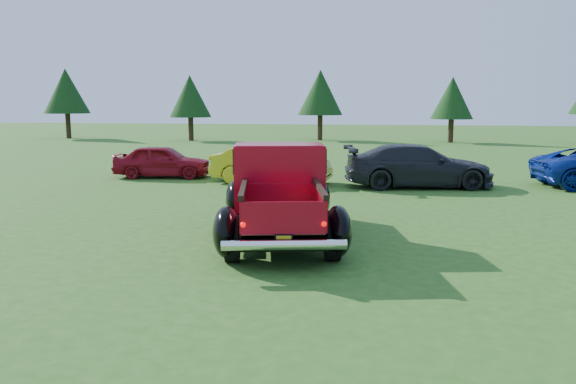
% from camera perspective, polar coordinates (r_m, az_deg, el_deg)
% --- Properties ---
extents(ground, '(120.00, 120.00, 0.00)m').
position_cam_1_polar(ground, '(9.86, 1.87, -6.75)').
color(ground, '#285518').
rests_on(ground, ground).
extents(tree_far_west, '(3.33, 3.33, 5.20)m').
position_cam_1_polar(tree_far_west, '(45.74, -21.61, 9.50)').
color(tree_far_west, '#332114').
rests_on(tree_far_west, ground).
extents(tree_west, '(2.94, 2.94, 4.60)m').
position_cam_1_polar(tree_west, '(40.61, -9.92, 9.55)').
color(tree_west, '#332114').
rests_on(tree_west, ground).
extents(tree_mid_left, '(3.20, 3.20, 5.00)m').
position_cam_1_polar(tree_mid_left, '(40.63, 3.30, 10.05)').
color(tree_mid_left, '#332114').
rests_on(tree_mid_left, ground).
extents(tree_mid_right, '(2.82, 2.82, 4.40)m').
position_cam_1_polar(tree_mid_right, '(39.70, 16.34, 9.14)').
color(tree_mid_right, '#332114').
rests_on(tree_mid_right, ground).
extents(pickup_truck, '(3.17, 5.29, 1.86)m').
position_cam_1_polar(pickup_truck, '(11.46, -0.89, 0.02)').
color(pickup_truck, black).
rests_on(pickup_truck, ground).
extents(show_car_red, '(3.59, 1.74, 1.18)m').
position_cam_1_polar(show_car_red, '(20.80, -12.61, 3.08)').
color(show_car_red, maroon).
rests_on(show_car_red, ground).
extents(show_car_yellow, '(4.11, 1.74, 1.32)m').
position_cam_1_polar(show_car_yellow, '(18.89, -1.70, 2.92)').
color(show_car_yellow, gold).
rests_on(show_car_yellow, ground).
extents(show_car_grey, '(4.94, 2.62, 1.36)m').
position_cam_1_polar(show_car_grey, '(18.46, 13.10, 2.61)').
color(show_car_grey, black).
rests_on(show_car_grey, ground).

